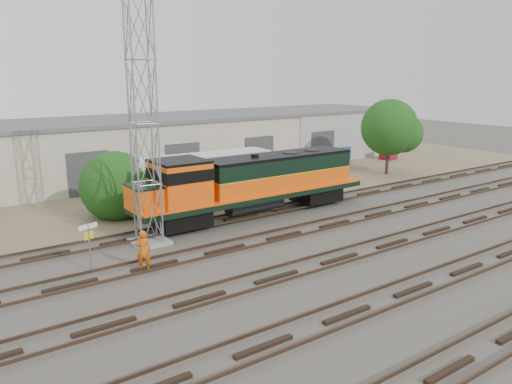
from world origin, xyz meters
TOP-DOWN VIEW (x-y plane):
  - ground at (0.00, 0.00)m, footprint 140.00×140.00m
  - dirt_strip at (0.00, 15.00)m, footprint 80.00×16.00m
  - tracks at (0.00, -3.00)m, footprint 80.00×20.40m
  - warehouse at (0.04, 22.98)m, footprint 58.40×10.40m
  - locomotive at (0.80, 6.00)m, footprint 16.70×2.93m
  - signal_tower at (-6.79, 4.90)m, footprint 1.93×1.93m
  - sign_post at (-10.69, 2.77)m, footprint 0.95×0.29m
  - worker at (-8.57, 1.45)m, footprint 0.86×0.75m
  - semi_trailer at (-0.52, 10.74)m, footprint 11.76×2.64m
  - dumpster_blue at (21.14, 18.32)m, footprint 1.99×1.92m
  - dumpster_red at (25.67, 15.70)m, footprint 1.69×1.60m
  - tree_mid at (-6.11, 10.99)m, footprint 4.82×4.59m
  - tree_east at (19.36, 10.10)m, footprint 5.40×5.14m

SIDE VIEW (x-z plane):
  - ground at x=0.00m, z-range 0.00..0.00m
  - dirt_strip at x=0.00m, z-range 0.00..0.02m
  - tracks at x=0.00m, z-range -0.06..0.22m
  - dumpster_red at x=25.67m, z-range 0.00..1.40m
  - dumpster_blue at x=21.14m, z-range 0.00..1.50m
  - worker at x=-8.57m, z-range 0.00..1.99m
  - sign_post at x=-10.69m, z-range 0.48..2.86m
  - tree_mid at x=-6.11m, z-range -0.39..4.20m
  - semi_trailer at x=-0.52m, z-range 0.46..4.07m
  - locomotive at x=0.80m, z-range 0.30..4.32m
  - warehouse at x=0.04m, z-range 0.00..5.30m
  - tree_east at x=19.36m, z-range 0.77..7.71m
  - signal_tower at x=-6.79m, z-range -0.15..12.94m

